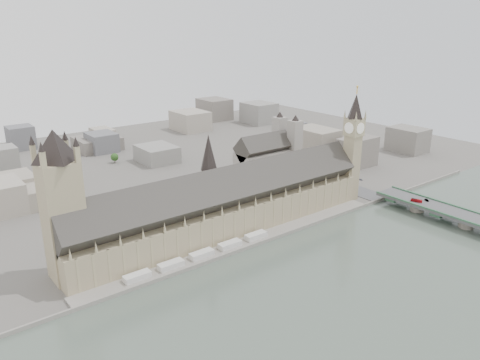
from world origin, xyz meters
TOP-DOWN VIEW (x-y plane):
  - ground at (0.00, 0.00)m, footprint 900.00×900.00m
  - river_thames at (0.00, -165.00)m, footprint 600.00×600.00m
  - embankment_wall at (0.00, -15.00)m, footprint 600.00×1.50m
  - river_terrace at (0.00, -7.50)m, footprint 270.00×15.00m
  - terrace_tents at (-40.00, -7.00)m, footprint 118.00×7.00m
  - palace_of_westminster at (0.00, 19.70)m, footprint 265.00×40.73m
  - elizabeth_tower at (138.00, 8.00)m, footprint 17.00×17.00m
  - victoria_tower at (-122.00, 26.00)m, footprint 30.00×30.00m
  - central_tower at (-10.00, 26.00)m, footprint 13.00×13.00m
  - westminster_bridge at (162.00, -87.50)m, footprint 25.00×325.00m
  - westminster_abbey at (110.92, 95.00)m, footprint 68.00×36.00m
  - city_skyline_inland at (0.00, 245.00)m, footprint 720.00×360.00m
  - park_trees at (-10.00, 60.00)m, footprint 110.00×30.00m
  - red_bus_north at (157.34, -51.04)m, footprint 5.76×9.79m
  - car_silver at (166.73, -55.16)m, footprint 3.45×4.99m
  - car_approach at (166.66, 17.34)m, footprint 2.48×5.04m

SIDE VIEW (x-z plane):
  - ground at x=0.00m, z-range 0.00..0.00m
  - river_thames at x=0.00m, z-range 0.00..0.00m
  - river_terrace at x=0.00m, z-range 0.00..2.00m
  - embankment_wall at x=0.00m, z-range 0.00..3.00m
  - terrace_tents at x=-40.00m, z-range 2.00..6.00m
  - westminster_bridge at x=162.00m, z-range 0.00..10.25m
  - park_trees at x=-10.00m, z-range 0.00..15.00m
  - car_approach at x=166.66m, z-range 10.25..11.66m
  - car_silver at x=166.73m, z-range 10.25..11.81m
  - red_bus_north at x=157.34m, z-range 10.25..12.94m
  - city_skyline_inland at x=0.00m, z-range 0.00..38.00m
  - palace_of_westminster at x=0.00m, z-range -5.02..50.43m
  - westminster_abbey at x=110.92m, z-range -6.92..57.08m
  - victoria_tower at x=-122.00m, z-range 5.20..105.20m
  - central_tower at x=-10.00m, z-range 33.92..81.92m
  - elizabeth_tower at x=138.00m, z-range 4.34..111.84m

